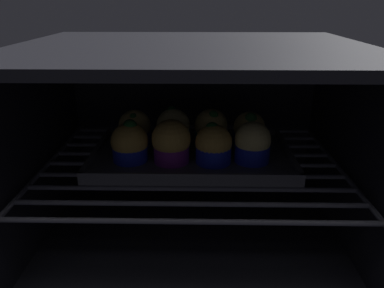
{
  "coord_description": "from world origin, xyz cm",
  "views": [
    {
      "loc": [
        1.22,
        -40.76,
        42.57
      ],
      "look_at": [
        0.0,
        23.69,
        17.06
      ],
      "focal_mm": 34.51,
      "sensor_mm": 36.0,
      "label": 1
    }
  ],
  "objects_px": {
    "baking_tray": "(192,156)",
    "muffin_row1_col0": "(135,130)",
    "muffin_row0_col3": "(252,143)",
    "muffin_row0_col2": "(214,146)",
    "muffin_row0_col0": "(130,144)",
    "muffin_row1_col2": "(211,129)",
    "muffin_row0_col1": "(171,143)",
    "muffin_row1_col1": "(173,129)",
    "muffin_row1_col3": "(249,131)"
  },
  "relations": [
    {
      "from": "muffin_row0_col0",
      "to": "muffin_row0_col2",
      "type": "height_order",
      "value": "muffin_row0_col0"
    },
    {
      "from": "baking_tray",
      "to": "muffin_row1_col0",
      "type": "xyz_separation_m",
      "value": [
        -0.11,
        0.03,
        0.04
      ]
    },
    {
      "from": "muffin_row0_col1",
      "to": "muffin_row0_col3",
      "type": "xyz_separation_m",
      "value": [
        0.14,
        0.01,
        -0.0
      ]
    },
    {
      "from": "muffin_row1_col0",
      "to": "muffin_row0_col3",
      "type": "bearing_deg",
      "value": -17.02
    },
    {
      "from": "muffin_row0_col1",
      "to": "muffin_row1_col2",
      "type": "bearing_deg",
      "value": 46.92
    },
    {
      "from": "muffin_row0_col0",
      "to": "muffin_row1_col0",
      "type": "relative_size",
      "value": 1.05
    },
    {
      "from": "muffin_row1_col0",
      "to": "baking_tray",
      "type": "bearing_deg",
      "value": -17.06
    },
    {
      "from": "muffin_row0_col0",
      "to": "muffin_row1_col0",
      "type": "distance_m",
      "value": 0.07
    },
    {
      "from": "baking_tray",
      "to": "muffin_row0_col3",
      "type": "distance_m",
      "value": 0.12
    },
    {
      "from": "muffin_row0_col2",
      "to": "muffin_row0_col0",
      "type": "bearing_deg",
      "value": 177.66
    },
    {
      "from": "muffin_row0_col2",
      "to": "muffin_row1_col2",
      "type": "height_order",
      "value": "muffin_row1_col2"
    },
    {
      "from": "muffin_row1_col0",
      "to": "muffin_row1_col1",
      "type": "bearing_deg",
      "value": 1.6
    },
    {
      "from": "baking_tray",
      "to": "muffin_row1_col3",
      "type": "xyz_separation_m",
      "value": [
        0.11,
        0.04,
        0.04
      ]
    },
    {
      "from": "muffin_row1_col0",
      "to": "muffin_row1_col1",
      "type": "height_order",
      "value": "muffin_row1_col1"
    },
    {
      "from": "muffin_row1_col0",
      "to": "muffin_row0_col1",
      "type": "bearing_deg",
      "value": -43.61
    },
    {
      "from": "muffin_row1_col1",
      "to": "muffin_row0_col2",
      "type": "bearing_deg",
      "value": -45.19
    },
    {
      "from": "muffin_row0_col3",
      "to": "muffin_row1_col3",
      "type": "height_order",
      "value": "same"
    },
    {
      "from": "baking_tray",
      "to": "muffin_row1_col0",
      "type": "relative_size",
      "value": 5.02
    },
    {
      "from": "muffin_row1_col0",
      "to": "muffin_row1_col1",
      "type": "relative_size",
      "value": 0.93
    },
    {
      "from": "muffin_row0_col3",
      "to": "muffin_row1_col0",
      "type": "xyz_separation_m",
      "value": [
        -0.22,
        0.07,
        -0.0
      ]
    },
    {
      "from": "muffin_row1_col0",
      "to": "muffin_row1_col3",
      "type": "relative_size",
      "value": 1.0
    },
    {
      "from": "baking_tray",
      "to": "muffin_row1_col3",
      "type": "relative_size",
      "value": 5.01
    },
    {
      "from": "muffin_row0_col0",
      "to": "muffin_row1_col0",
      "type": "xyz_separation_m",
      "value": [
        -0.0,
        0.07,
        0.0
      ]
    },
    {
      "from": "baking_tray",
      "to": "muffin_row1_col2",
      "type": "bearing_deg",
      "value": 46.86
    },
    {
      "from": "baking_tray",
      "to": "muffin_row0_col0",
      "type": "bearing_deg",
      "value": -162.92
    },
    {
      "from": "muffin_row0_col1",
      "to": "muffin_row1_col3",
      "type": "height_order",
      "value": "muffin_row0_col1"
    },
    {
      "from": "muffin_row0_col1",
      "to": "muffin_row1_col1",
      "type": "distance_m",
      "value": 0.08
    },
    {
      "from": "muffin_row0_col0",
      "to": "muffin_row0_col3",
      "type": "bearing_deg",
      "value": 0.26
    },
    {
      "from": "muffin_row0_col2",
      "to": "muffin_row1_col3",
      "type": "xyz_separation_m",
      "value": [
        0.07,
        0.08,
        0.0
      ]
    },
    {
      "from": "baking_tray",
      "to": "muffin_row1_col1",
      "type": "height_order",
      "value": "muffin_row1_col1"
    },
    {
      "from": "muffin_row0_col2",
      "to": "muffin_row0_col1",
      "type": "bearing_deg",
      "value": 178.75
    },
    {
      "from": "muffin_row1_col0",
      "to": "muffin_row1_col2",
      "type": "relative_size",
      "value": 0.97
    },
    {
      "from": "muffin_row0_col1",
      "to": "muffin_row1_col0",
      "type": "xyz_separation_m",
      "value": [
        -0.08,
        0.07,
        -0.0
      ]
    },
    {
      "from": "muffin_row1_col2",
      "to": "muffin_row1_col0",
      "type": "bearing_deg",
      "value": -178.26
    },
    {
      "from": "muffin_row0_col0",
      "to": "muffin_row1_col1",
      "type": "height_order",
      "value": "muffin_row1_col1"
    },
    {
      "from": "baking_tray",
      "to": "muffin_row0_col2",
      "type": "xyz_separation_m",
      "value": [
        0.04,
        -0.04,
        0.04
      ]
    },
    {
      "from": "muffin_row0_col2",
      "to": "muffin_row1_col3",
      "type": "bearing_deg",
      "value": 46.42
    },
    {
      "from": "muffin_row0_col1",
      "to": "muffin_row0_col3",
      "type": "bearing_deg",
      "value": 2.17
    },
    {
      "from": "muffin_row0_col1",
      "to": "muffin_row1_col1",
      "type": "height_order",
      "value": "muffin_row1_col1"
    },
    {
      "from": "muffin_row1_col0",
      "to": "muffin_row1_col2",
      "type": "bearing_deg",
      "value": 1.74
    },
    {
      "from": "baking_tray",
      "to": "muffin_row0_col1",
      "type": "relative_size",
      "value": 4.72
    },
    {
      "from": "muffin_row0_col1",
      "to": "muffin_row1_col0",
      "type": "bearing_deg",
      "value": 136.39
    },
    {
      "from": "muffin_row0_col3",
      "to": "muffin_row1_col1",
      "type": "bearing_deg",
      "value": 154.44
    },
    {
      "from": "muffin_row0_col3",
      "to": "muffin_row1_col0",
      "type": "distance_m",
      "value": 0.23
    },
    {
      "from": "muffin_row0_col3",
      "to": "muffin_row1_col0",
      "type": "height_order",
      "value": "same"
    },
    {
      "from": "baking_tray",
      "to": "muffin_row1_col3",
      "type": "height_order",
      "value": "muffin_row1_col3"
    },
    {
      "from": "baking_tray",
      "to": "muffin_row0_col3",
      "type": "height_order",
      "value": "muffin_row0_col3"
    },
    {
      "from": "muffin_row0_col2",
      "to": "muffin_row1_col2",
      "type": "relative_size",
      "value": 0.98
    },
    {
      "from": "muffin_row0_col0",
      "to": "baking_tray",
      "type": "bearing_deg",
      "value": 17.08
    },
    {
      "from": "muffin_row0_col3",
      "to": "muffin_row1_col2",
      "type": "distance_m",
      "value": 0.1
    }
  ]
}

